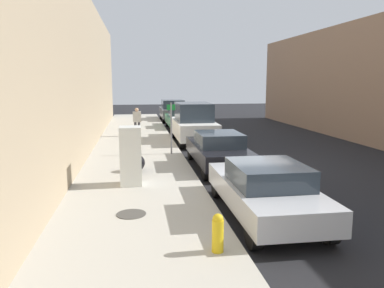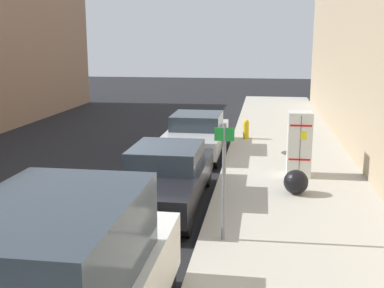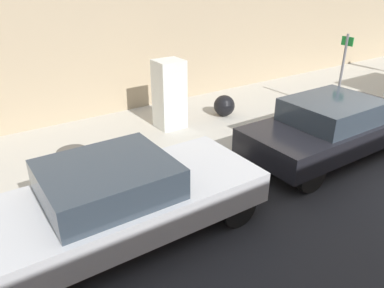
# 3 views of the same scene
# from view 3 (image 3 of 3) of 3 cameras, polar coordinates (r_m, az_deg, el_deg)

# --- Properties ---
(sidewalk_slab) EXTENTS (3.97, 44.00, 0.18)m
(sidewalk_slab) POSITION_cam_3_polar(r_m,az_deg,el_deg) (11.54, 9.33, 5.01)
(sidewalk_slab) COLOR #B2ADA0
(sidewalk_slab) RESTS_ON ground
(discarded_refrigerator) EXTENTS (0.64, 0.71, 1.78)m
(discarded_refrigerator) POSITION_cam_3_polar(r_m,az_deg,el_deg) (9.73, -3.46, 7.55)
(discarded_refrigerator) COLOR silver
(discarded_refrigerator) RESTS_ON sidewalk_slab
(manhole_cover) EXTENTS (0.70, 0.70, 0.02)m
(manhole_cover) POSITION_cam_3_polar(r_m,az_deg,el_deg) (9.09, -17.83, -1.00)
(manhole_cover) COLOR #47443F
(manhole_cover) RESTS_ON sidewalk_slab
(street_sign_post) EXTENTS (0.36, 0.07, 2.22)m
(street_sign_post) POSITION_cam_3_polar(r_m,az_deg,el_deg) (11.60, 21.93, 10.59)
(street_sign_post) COLOR slate
(street_sign_post) RESTS_ON sidewalk_slab
(trash_bag) EXTENTS (0.60, 0.60, 0.60)m
(trash_bag) POSITION_cam_3_polar(r_m,az_deg,el_deg) (10.70, 4.93, 5.85)
(trash_bag) COLOR black
(trash_bag) RESTS_ON sidewalk_slab
(parked_sedan_silver) EXTENTS (1.87, 4.56, 1.38)m
(parked_sedan_silver) POSITION_cam_3_polar(r_m,az_deg,el_deg) (6.08, -10.86, -8.23)
(parked_sedan_silver) COLOR silver
(parked_sedan_silver) RESTS_ON ground
(parked_sedan_dark) EXTENTS (1.81, 4.64, 1.40)m
(parked_sedan_dark) POSITION_cam_3_polar(r_m,az_deg,el_deg) (9.18, 20.87, 2.54)
(parked_sedan_dark) COLOR black
(parked_sedan_dark) RESTS_ON ground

